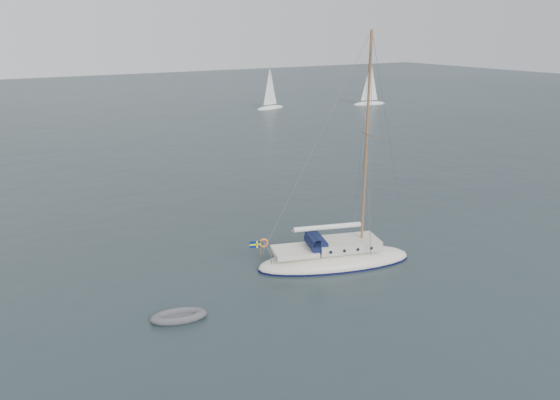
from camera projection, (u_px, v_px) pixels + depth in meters
ground at (310, 279)px, 31.72m from camera, size 300.00×300.00×0.00m
sailboat at (335, 247)px, 33.48m from camera, size 10.20×3.05×14.53m
dinghy at (179, 316)px, 27.32m from camera, size 2.83×1.28×0.41m
distant_yacht_b at (370, 84)px, 102.20m from camera, size 6.64×3.54×8.79m
distant_yacht_c at (270, 89)px, 97.04m from camera, size 6.10×3.25×8.08m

